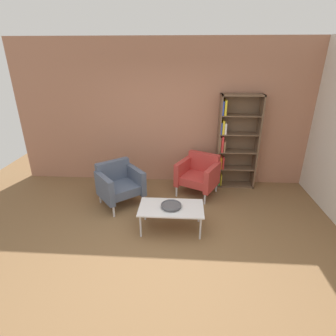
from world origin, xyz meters
TOP-DOWN VIEW (x-y plane):
  - ground_plane at (0.00, 0.00)m, footprint 8.32×8.32m
  - brick_back_panel at (0.00, 2.46)m, footprint 6.40×0.12m
  - bookshelf_tall at (1.29, 2.25)m, footprint 0.80×0.30m
  - coffee_table_low at (0.11, 0.59)m, footprint 1.00×0.56m
  - decorative_bowl at (0.11, 0.59)m, footprint 0.32×0.32m
  - armchair_corner_red at (0.59, 1.84)m, footprint 0.92×0.90m
  - armchair_spare_guest at (-0.88, 1.33)m, footprint 0.95×0.94m

SIDE VIEW (x-z plane):
  - ground_plane at x=0.00m, z-range 0.00..0.00m
  - coffee_table_low at x=0.11m, z-range 0.17..0.57m
  - armchair_corner_red at x=0.59m, z-range 0.02..0.80m
  - armchair_spare_guest at x=-0.88m, z-range 0.02..0.80m
  - decorative_bowl at x=0.11m, z-range 0.41..0.46m
  - bookshelf_tall at x=1.29m, z-range -0.01..1.89m
  - brick_back_panel at x=0.00m, z-range 0.00..2.90m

